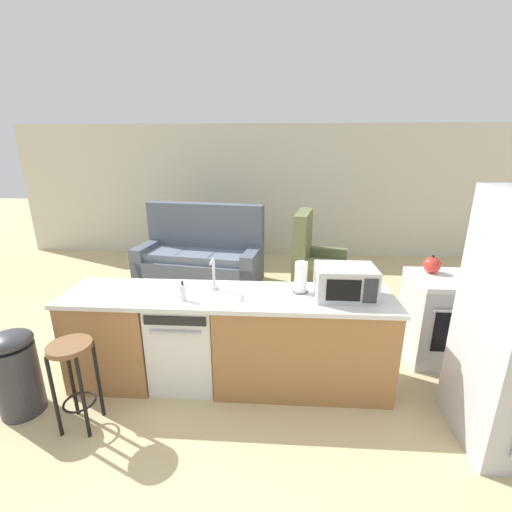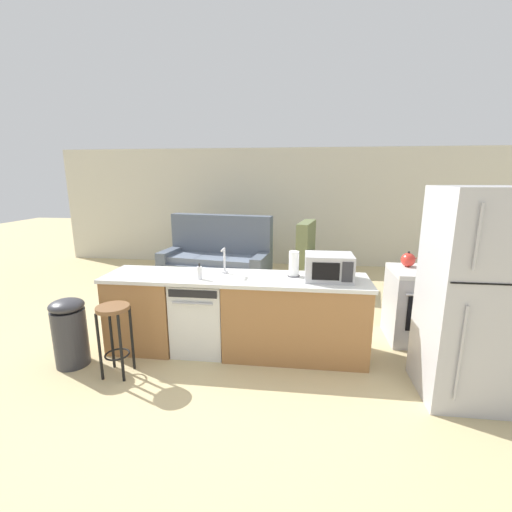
{
  "view_description": "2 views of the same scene",
  "coord_description": "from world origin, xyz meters",
  "px_view_note": "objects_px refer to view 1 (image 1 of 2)",
  "views": [
    {
      "loc": [
        0.58,
        -2.77,
        2.13
      ],
      "look_at": [
        0.37,
        0.56,
        1.08
      ],
      "focal_mm": 24.0,
      "sensor_mm": 36.0,
      "label": 1
    },
    {
      "loc": [
        0.82,
        -3.59,
        1.97
      ],
      "look_at": [
        0.3,
        0.73,
        0.97
      ],
      "focal_mm": 24.0,
      "sensor_mm": 36.0,
      "label": 2
    }
  ],
  "objects_px": {
    "stove_range": "(446,318)",
    "microwave": "(345,282)",
    "bar_stool": "(73,368)",
    "dishwasher": "(187,340)",
    "kettle": "(432,265)",
    "armchair": "(314,265)",
    "paper_towel_roll": "(301,278)",
    "soap_bottle": "(183,292)",
    "trash_bin": "(16,372)",
    "couch": "(202,257)"
  },
  "relations": [
    {
      "from": "stove_range",
      "to": "microwave",
      "type": "distance_m",
      "value": 1.43
    },
    {
      "from": "soap_bottle",
      "to": "couch",
      "type": "relative_size",
      "value": 0.08
    },
    {
      "from": "bar_stool",
      "to": "couch",
      "type": "xyz_separation_m",
      "value": [
        0.28,
        3.25,
        -0.14
      ]
    },
    {
      "from": "bar_stool",
      "to": "dishwasher",
      "type": "bearing_deg",
      "value": 41.59
    },
    {
      "from": "dishwasher",
      "to": "armchair",
      "type": "bearing_deg",
      "value": 60.05
    },
    {
      "from": "dishwasher",
      "to": "trash_bin",
      "type": "distance_m",
      "value": 1.39
    },
    {
      "from": "kettle",
      "to": "trash_bin",
      "type": "height_order",
      "value": "kettle"
    },
    {
      "from": "microwave",
      "to": "dishwasher",
      "type": "bearing_deg",
      "value": 179.95
    },
    {
      "from": "dishwasher",
      "to": "paper_towel_roll",
      "type": "height_order",
      "value": "paper_towel_roll"
    },
    {
      "from": "trash_bin",
      "to": "armchair",
      "type": "xyz_separation_m",
      "value": [
        2.72,
        2.99,
        -0.03
      ]
    },
    {
      "from": "paper_towel_roll",
      "to": "kettle",
      "type": "height_order",
      "value": "paper_towel_roll"
    },
    {
      "from": "microwave",
      "to": "couch",
      "type": "bearing_deg",
      "value": 125.07
    },
    {
      "from": "bar_stool",
      "to": "couch",
      "type": "height_order",
      "value": "couch"
    },
    {
      "from": "stove_range",
      "to": "soap_bottle",
      "type": "height_order",
      "value": "soap_bottle"
    },
    {
      "from": "bar_stool",
      "to": "trash_bin",
      "type": "xyz_separation_m",
      "value": [
        -0.58,
        0.12,
        -0.16
      ]
    },
    {
      "from": "stove_range",
      "to": "paper_towel_roll",
      "type": "distance_m",
      "value": 1.72
    },
    {
      "from": "soap_bottle",
      "to": "couch",
      "type": "bearing_deg",
      "value": 99.54
    },
    {
      "from": "kettle",
      "to": "armchair",
      "type": "bearing_deg",
      "value": 118.96
    },
    {
      "from": "paper_towel_roll",
      "to": "trash_bin",
      "type": "xyz_separation_m",
      "value": [
        -2.34,
        -0.59,
        -0.66
      ]
    },
    {
      "from": "couch",
      "to": "bar_stool",
      "type": "bearing_deg",
      "value": -95.0
    },
    {
      "from": "dishwasher",
      "to": "kettle",
      "type": "xyz_separation_m",
      "value": [
        2.43,
        0.68,
        0.56
      ]
    },
    {
      "from": "bar_stool",
      "to": "couch",
      "type": "relative_size",
      "value": 0.35
    },
    {
      "from": "kettle",
      "to": "armchair",
      "type": "distance_m",
      "value": 2.16
    },
    {
      "from": "bar_stool",
      "to": "armchair",
      "type": "distance_m",
      "value": 3.78
    },
    {
      "from": "microwave",
      "to": "armchair",
      "type": "distance_m",
      "value": 2.58
    },
    {
      "from": "stove_range",
      "to": "couch",
      "type": "bearing_deg",
      "value": 145.57
    },
    {
      "from": "dishwasher",
      "to": "bar_stool",
      "type": "distance_m",
      "value": 0.95
    },
    {
      "from": "dishwasher",
      "to": "stove_range",
      "type": "distance_m",
      "value": 2.66
    },
    {
      "from": "paper_towel_roll",
      "to": "kettle",
      "type": "distance_m",
      "value": 1.51
    },
    {
      "from": "couch",
      "to": "armchair",
      "type": "bearing_deg",
      "value": -4.1
    },
    {
      "from": "paper_towel_roll",
      "to": "trash_bin",
      "type": "height_order",
      "value": "paper_towel_roll"
    },
    {
      "from": "bar_stool",
      "to": "trash_bin",
      "type": "relative_size",
      "value": 1.0
    },
    {
      "from": "paper_towel_roll",
      "to": "kettle",
      "type": "bearing_deg",
      "value": 23.05
    },
    {
      "from": "microwave",
      "to": "armchair",
      "type": "xyz_separation_m",
      "value": [
        0.02,
        2.49,
        -0.69
      ]
    },
    {
      "from": "kettle",
      "to": "bar_stool",
      "type": "relative_size",
      "value": 0.28
    },
    {
      "from": "paper_towel_roll",
      "to": "trash_bin",
      "type": "bearing_deg",
      "value": -165.75
    },
    {
      "from": "microwave",
      "to": "soap_bottle",
      "type": "relative_size",
      "value": 2.84
    },
    {
      "from": "kettle",
      "to": "stove_range",
      "type": "bearing_deg",
      "value": -38.19
    },
    {
      "from": "dishwasher",
      "to": "paper_towel_roll",
      "type": "relative_size",
      "value": 2.98
    },
    {
      "from": "trash_bin",
      "to": "dishwasher",
      "type": "bearing_deg",
      "value": 21.38
    },
    {
      "from": "paper_towel_roll",
      "to": "soap_bottle",
      "type": "bearing_deg",
      "value": -166.59
    },
    {
      "from": "microwave",
      "to": "couch",
      "type": "relative_size",
      "value": 0.24
    },
    {
      "from": "paper_towel_roll",
      "to": "soap_bottle",
      "type": "relative_size",
      "value": 1.6
    },
    {
      "from": "microwave",
      "to": "paper_towel_roll",
      "type": "height_order",
      "value": "paper_towel_roll"
    },
    {
      "from": "dishwasher",
      "to": "soap_bottle",
      "type": "xyz_separation_m",
      "value": [
        0.04,
        -0.15,
        0.55
      ]
    },
    {
      "from": "microwave",
      "to": "bar_stool",
      "type": "relative_size",
      "value": 0.68
    },
    {
      "from": "dishwasher",
      "to": "couch",
      "type": "bearing_deg",
      "value": 99.17
    },
    {
      "from": "trash_bin",
      "to": "couch",
      "type": "bearing_deg",
      "value": 74.48
    },
    {
      "from": "kettle",
      "to": "dishwasher",
      "type": "bearing_deg",
      "value": -164.42
    },
    {
      "from": "couch",
      "to": "armchair",
      "type": "distance_m",
      "value": 1.86
    }
  ]
}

